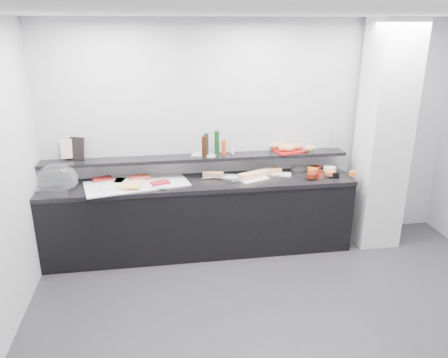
{
  "coord_description": "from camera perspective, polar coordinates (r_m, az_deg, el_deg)",
  "views": [
    {
      "loc": [
        -1.15,
        -3.05,
        2.61
      ],
      "look_at": [
        -0.45,
        1.45,
        1.0
      ],
      "focal_mm": 35.0,
      "sensor_mm": 36.0,
      "label": 1
    }
  ],
  "objects": [
    {
      "name": "bowl_red_jam",
      "position": [
        5.29,
        12.3,
        0.54
      ],
      "size": [
        0.17,
        0.17,
        0.07
      ],
      "primitive_type": "cylinder",
      "rotation": [
        0.0,
        0.0,
        -0.41
      ],
      "color": "#9A1E0E",
      "rests_on": "counter_top"
    },
    {
      "name": "platter_salmon",
      "position": [
        5.15,
        -12.23,
        -0.13
      ],
      "size": [
        0.36,
        0.27,
        0.01
      ],
      "primitive_type": "cube",
      "rotation": [
        0.0,
        0.0,
        -0.17
      ],
      "color": "white",
      "rests_on": "linen_runner"
    },
    {
      "name": "buffet_cabinet",
      "position": [
        5.25,
        -3.13,
        -5.17
      ],
      "size": [
        3.6,
        0.6,
        0.85
      ],
      "primitive_type": "cube",
      "color": "black",
      "rests_on": "ground"
    },
    {
      "name": "fill_glass_fruit",
      "position": [
        5.43,
        11.53,
        1.23
      ],
      "size": [
        0.16,
        0.16,
        0.05
      ],
      "primitive_type": "cylinder",
      "rotation": [
        0.0,
        0.0,
        0.18
      ],
      "color": "orange",
      "rests_on": "bowl_glass_fruit"
    },
    {
      "name": "tongs_right",
      "position": [
        5.22,
        6.79,
        0.43
      ],
      "size": [
        0.15,
        0.07,
        0.01
      ],
      "primitive_type": "cylinder",
      "rotation": [
        0.0,
        1.57,
        0.39
      ],
      "color": "#AEB1B5",
      "rests_on": "sandwich_plate_right"
    },
    {
      "name": "bottle_green_a",
      "position": [
        5.13,
        -2.32,
        4.57
      ],
      "size": [
        0.06,
        0.06,
        0.26
      ],
      "primitive_type": "cylinder",
      "rotation": [
        0.0,
        0.0,
        -0.13
      ],
      "color": "#0D3218",
      "rests_on": "condiment_tray"
    },
    {
      "name": "bread_roll_n",
      "position": [
        5.43,
        7.44,
        4.37
      ],
      "size": [
        0.14,
        0.09,
        0.08
      ],
      "primitive_type": "ellipsoid",
      "rotation": [
        0.0,
        0.0,
        -0.02
      ],
      "color": "#AF7843",
      "rests_on": "bread_tray"
    },
    {
      "name": "bowl_glass_cream",
      "position": [
        5.58,
        14.96,
        1.31
      ],
      "size": [
        0.19,
        0.19,
        0.07
      ],
      "primitive_type": "cylinder",
      "rotation": [
        0.0,
        0.0,
        0.09
      ],
      "color": "silver",
      "rests_on": "counter_top"
    },
    {
      "name": "food_salmon",
      "position": [
        5.17,
        -10.98,
        0.27
      ],
      "size": [
        0.25,
        0.2,
        0.02
      ],
      "primitive_type": "cube",
      "rotation": [
        0.0,
        0.0,
        0.28
      ],
      "color": "#D54B2B",
      "rests_on": "platter_salmon"
    },
    {
      "name": "fill_glass_cream",
      "position": [
        5.5,
        13.61,
        1.31
      ],
      "size": [
        0.16,
        0.16,
        0.05
      ],
      "primitive_type": "cylinder",
      "rotation": [
        0.0,
        0.0,
        0.11
      ],
      "color": "white",
      "rests_on": "bowl_glass_cream"
    },
    {
      "name": "cloche_dome",
      "position": [
        5.1,
        -20.89,
        0.04
      ],
      "size": [
        0.45,
        0.31,
        0.34
      ],
      "primitive_type": "ellipsoid",
      "rotation": [
        0.0,
        0.0,
        -0.06
      ],
      "color": "white",
      "rests_on": "cloche_base"
    },
    {
      "name": "fill_glass_salmon",
      "position": [
        5.35,
        13.74,
        0.78
      ],
      "size": [
        0.17,
        0.17,
        0.05
      ],
      "primitive_type": "cylinder",
      "rotation": [
        0.0,
        0.0,
        0.43
      ],
      "color": "orange",
      "rests_on": "bowl_glass_salmon"
    },
    {
      "name": "sandwich_food_mid",
      "position": [
        5.12,
        3.5,
        0.47
      ],
      "size": [
        0.3,
        0.21,
        0.06
      ],
      "primitive_type": "cube",
      "rotation": [
        0.0,
        0.0,
        0.41
      ],
      "color": "#E4A977",
      "rests_on": "sandwich_plate_mid"
    },
    {
      "name": "shaker_salt",
      "position": [
        5.18,
        1.15,
        3.63
      ],
      "size": [
        0.04,
        0.04,
        0.07
      ],
      "primitive_type": "cylinder",
      "rotation": [
        0.0,
        0.0,
        0.23
      ],
      "color": "silver",
      "rests_on": "condiment_tray"
    },
    {
      "name": "bread_roll_se",
      "position": [
        5.36,
        11.14,
        3.97
      ],
      "size": [
        0.16,
        0.11,
        0.08
      ],
      "primitive_type": "ellipsoid",
      "rotation": [
        0.0,
        0.0,
        0.15
      ],
      "color": "#BD8D48",
      "rests_on": "bread_tray"
    },
    {
      "name": "fill_black_jam",
      "position": [
        5.5,
        11.94,
        1.42
      ],
      "size": [
        0.16,
        0.16,
        0.05
      ],
      "primitive_type": "cylinder",
      "rotation": [
        0.0,
        0.0,
        0.35
      ],
      "color": "#5D1A0D",
      "rests_on": "bowl_black_jam"
    },
    {
      "name": "sandwich_food_right",
      "position": [
        5.29,
        5.92,
        1.03
      ],
      "size": [
        0.32,
        0.22,
        0.06
      ],
      "primitive_type": "cube",
      "rotation": [
        0.0,
        0.0,
        0.4
      ],
      "color": "#E8AC79",
      "rests_on": "sandwich_plate_right"
    },
    {
      "name": "cloche_base",
      "position": [
        5.19,
        -21.25,
        -0.92
      ],
      "size": [
        0.5,
        0.4,
        0.04
      ],
      "primitive_type": "cube",
      "rotation": [
        0.0,
        0.0,
        -0.26
      ],
      "color": "#B2B4B9",
      "rests_on": "counter_top"
    },
    {
      "name": "counter_top",
      "position": [
        5.08,
        -3.23,
        -0.55
      ],
      "size": [
        3.62,
        0.62,
        0.05
      ],
      "primitive_type": "cube",
      "color": "black",
      "rests_on": "buffet_cabinet"
    },
    {
      "name": "platter_meat_a",
      "position": [
        5.17,
        -14.69,
        -0.23
      ],
      "size": [
        0.37,
        0.29,
        0.01
      ],
      "primitive_type": "cube",
      "rotation": [
        0.0,
        0.0,
        -0.26
      ],
      "color": "white",
      "rests_on": "linen_runner"
    },
    {
      "name": "food_meat_b",
      "position": [
        4.95,
        -8.34,
        -0.46
      ],
      "size": [
        0.23,
        0.18,
        0.02
      ],
      "primitive_type": "cube",
      "rotation": [
        0.0,
        0.0,
        0.34
      ],
      "color": "maroon",
      "rests_on": "platter_meat_b"
    },
    {
      "name": "fill_red_jam",
      "position": [
        5.2,
        11.31,
        0.43
      ],
      "size": [
        0.14,
        0.14,
        0.05
      ],
      "primitive_type": "cylinder",
      "rotation": [
        0.0,
        0.0,
        -0.24
      ],
      "color": "#54180C",
      "rests_on": "bowl_red_jam"
    },
    {
      "name": "bread_roll_ne",
      "position": [
        5.42,
        9.48,
        4.25
      ],
      "size": [
        0.16,
        0.11,
        0.08
      ],
      "primitive_type": "ellipsoid",
      "rotation": [
        0.0,
        0.0,
        -0.11
      ],
      "color": "#BE7F48",
      "rests_on": "bread_tray"
    },
    {
      "name": "bread_roll_nw",
      "position": [
        5.41,
        6.63,
        4.36
      ],
      "size": [
        0.15,
        0.11,
        0.08
      ],
      "primitive_type": "ellipsoid",
      "rotation": [
        0.0,
        0.0,
        0.23
      ],
      "color": "#C5854B",
      "rests_on": "bread_tray"
    },
    {
      "name": "linen_runner",
      "position": [
        5.05,
        -11.33,
        -0.62
      ],
      "size": [
        1.22,
        0.76,
        0.01
      ],
      "primitive_type": "cube",
      "rotation": [
        0.0,
        0.0,
        0.21
      ],
      "color": "silver",
      "rests_on": "counter_top"
    },
    {
      "name": "sandwich_plate_mid",
      "position": [
        5.11,
        4.02,
        -0.04
      ],
      "size": [
        0.38,
        0.28,
        0.01
      ],
      "primitive_type": "cube",
      "rotation": [
        0.0,
        0.0,
        0.42
      ],
      "color": "white",
      "rests_on": "counter_top"
    },
    {
      "name": "platter_cheese",
      "position": [
        4.92,
        -14.21,
        -1.23
      ],
      "size": [
        0.33,
        0.28,
        0.01
      ],
      "primitive_type": "cube",
      "rotation": [
        0.0,
        0.0,
        0.4
      ],
      "color": "white",
      "rests_on": "linen_runner"
    },
    {
      "name": "ceiling",
      "position": [
        3.26,
        12.66,
        20.61
      ],
      "size": [
        5.0,
        5.0,
        0.0
      ],
      "primitive_type": "plane",
      "color": "white",
      "rests_on": "back_wall"
    },
    {
      "name": "food_cheese",
      "position": [
        4.9,
        -12.26,
        -0.91
      ],
      "size": [
        0.26,
        0.19,
        0.02
      ],
      "primitive_type": "cube",
      "rotation": [
        0.0,
        0.0,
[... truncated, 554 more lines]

